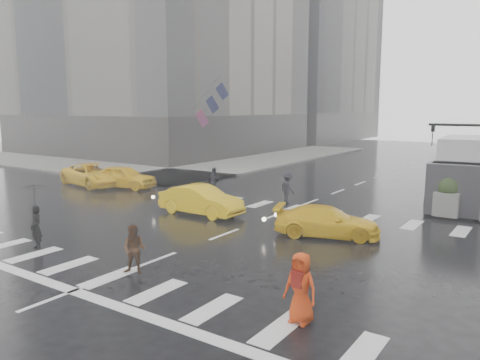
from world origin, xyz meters
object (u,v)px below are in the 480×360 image
Objects in this scene: pedestrian_orange at (301,288)px; taxi_front at (124,177)px; pedestrian_brown at (134,249)px; box_truck at (465,170)px; taxi_mid at (201,200)px.

taxi_front is (-18.30, 10.88, -0.15)m from pedestrian_orange.
pedestrian_brown is 0.89× the size of pedestrian_orange.
pedestrian_brown is 5.87m from pedestrian_orange.
box_truck is at bearing 88.65° from pedestrian_orange.
pedestrian_brown is 0.36× the size of taxi_mid.
taxi_mid is at bearing -141.43° from box_truck.
pedestrian_orange reaches higher than pedestrian_brown.
box_truck is at bearing 43.35° from pedestrian_brown.
taxi_mid is at bearing 89.83° from pedestrian_brown.
taxi_mid is at bearing -121.83° from taxi_front.
pedestrian_brown is 0.36× the size of taxi_front.
pedestrian_orange reaches higher than taxi_mid.
taxi_front is at bearing -165.91° from box_truck.
box_truck reaches higher than taxi_front.
box_truck reaches higher than pedestrian_brown.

